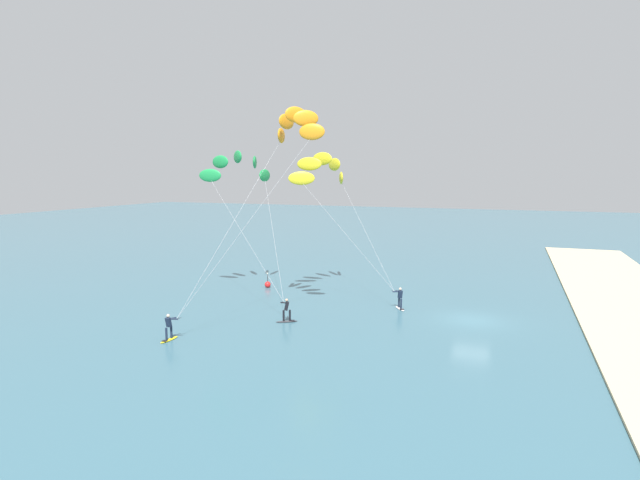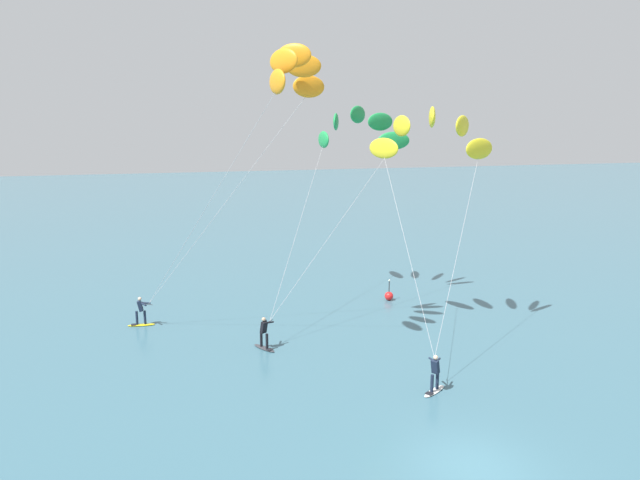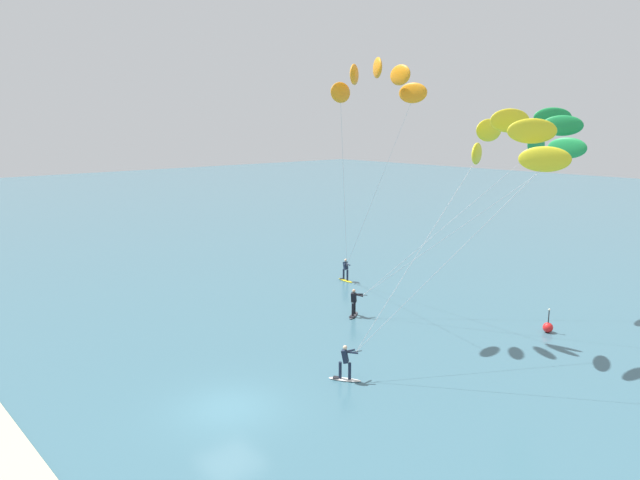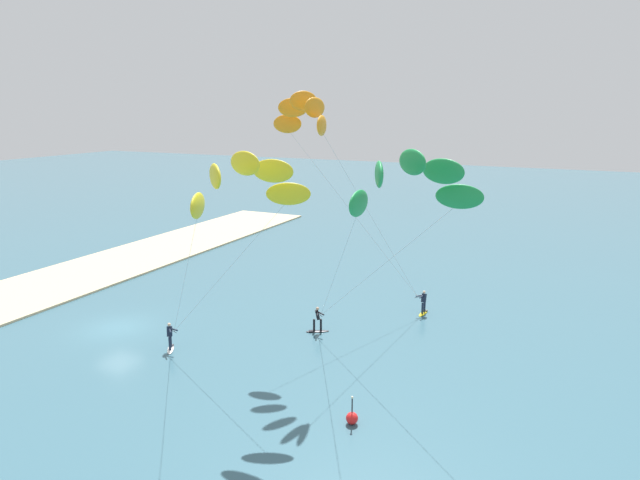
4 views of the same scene
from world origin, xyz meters
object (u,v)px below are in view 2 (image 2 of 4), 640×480
Objects in this scene: kitesurfer_nearshore at (355,133)px; kitesurfer_mid_water at (432,140)px; kitesurfer_far_out at (286,82)px; marker_buoy at (389,296)px.

kitesurfer_nearshore is 1.02× the size of kitesurfer_mid_water.
marker_buoy is at bearing 37.26° from kitesurfer_far_out.
kitesurfer_far_out reaches higher than kitesurfer_mid_water.
kitesurfer_mid_water is 11.55m from marker_buoy.
kitesurfer_far_out is 10.83× the size of marker_buoy.
marker_buoy is (7.87, 5.98, -12.89)m from kitesurfer_far_out.
kitesurfer_far_out reaches higher than marker_buoy.
kitesurfer_mid_water is at bearing 3.12° from kitesurfer_far_out.
kitesurfer_mid_water is at bearing -90.54° from marker_buoy.
kitesurfer_nearshore is at bearing 104.38° from kitesurfer_mid_water.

